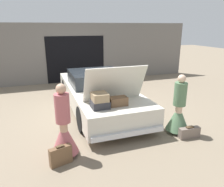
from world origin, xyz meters
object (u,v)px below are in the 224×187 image
at_px(person_right, 178,113).
at_px(person_left, 64,131).
at_px(suitcase_beside_left_person, 61,156).
at_px(car, 98,92).
at_px(suitcase_beside_right_person, 189,133).

bearing_deg(person_right, person_left, 91.19).
bearing_deg(person_right, suitcase_beside_left_person, 96.92).
distance_m(car, suitcase_beside_right_person, 3.18).
relative_size(person_right, suitcase_beside_left_person, 3.30).
distance_m(car, suitcase_beside_left_person, 3.24).
distance_m(person_left, suitcase_beside_right_person, 3.05).
bearing_deg(car, suitcase_beside_right_person, -60.37).
relative_size(person_left, suitcase_beside_left_person, 3.41).
distance_m(car, person_right, 2.79).
bearing_deg(suitcase_beside_right_person, suitcase_beside_left_person, -178.80).
height_order(person_left, suitcase_beside_right_person, person_left).
xyz_separation_m(person_right, suitcase_beside_left_person, (-3.04, -0.43, -0.35)).
height_order(car, suitcase_beside_right_person, car).
height_order(person_left, person_right, person_left).
height_order(suitcase_beside_left_person, suitcase_beside_right_person, suitcase_beside_left_person).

